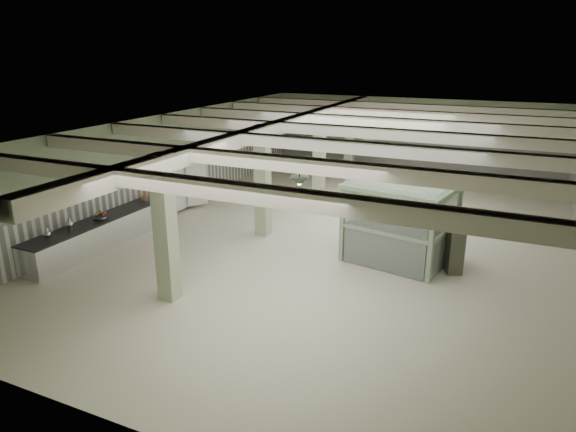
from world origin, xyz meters
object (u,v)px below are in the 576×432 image
at_px(prep_counter, 100,233).
at_px(walkin_cooler, 175,186).
at_px(filing_cabinet, 454,251).
at_px(guard_booth, 402,207).

height_order(prep_counter, walkin_cooler, walkin_cooler).
xyz_separation_m(walkin_cooler, filing_cabinet, (10.21, -1.36, -0.39)).
bearing_deg(guard_booth, walkin_cooler, -176.48).
xyz_separation_m(prep_counter, guard_booth, (8.57, 2.90, 1.13)).
distance_m(walkin_cooler, guard_booth, 8.74).
bearing_deg(guard_booth, filing_cabinet, 0.12).
height_order(walkin_cooler, guard_booth, guard_booth).
distance_m(guard_booth, filing_cabinet, 1.87).
relative_size(prep_counter, filing_cabinet, 4.38).
bearing_deg(filing_cabinet, walkin_cooler, 148.45).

